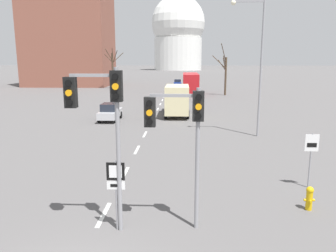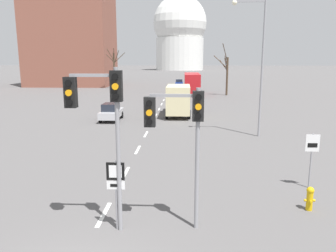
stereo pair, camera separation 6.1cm
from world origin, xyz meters
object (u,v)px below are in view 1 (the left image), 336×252
(traffic_signal_near_right, at_px, (181,124))
(fire_hydrant, at_px, (309,197))
(route_sign_post, at_px, (116,184))
(city_bus, at_px, (190,82))
(traffic_signal_centre_tall, at_px, (102,110))
(speed_limit_sign, at_px, (311,151))
(delivery_truck, at_px, (177,99))
(street_lamp_right, at_px, (256,56))
(sedan_near_left, at_px, (178,83))
(sedan_mid_centre, at_px, (181,95))
(sedan_near_right, at_px, (110,112))

(traffic_signal_near_right, relative_size, fire_hydrant, 5.13)
(traffic_signal_near_right, height_order, route_sign_post, traffic_signal_near_right)
(fire_hydrant, xyz_separation_m, city_bus, (-3.49, 44.26, 1.55))
(fire_hydrant, bearing_deg, traffic_signal_centre_tall, -166.04)
(speed_limit_sign, relative_size, delivery_truck, 0.35)
(traffic_signal_near_right, distance_m, delivery_truck, 23.61)
(delivery_truck, bearing_deg, route_sign_post, -93.94)
(street_lamp_right, bearing_deg, sedan_near_left, 97.62)
(sedan_mid_centre, bearing_deg, traffic_signal_near_right, -89.65)
(route_sign_post, xyz_separation_m, sedan_near_right, (-4.70, 20.39, -0.81))
(route_sign_post, height_order, city_bus, city_bus)
(traffic_signal_centre_tall, xyz_separation_m, sedan_near_right, (-4.33, 20.42, -3.26))
(traffic_signal_centre_tall, xyz_separation_m, fire_hydrant, (7.39, 1.84, -3.59))
(traffic_signal_near_right, relative_size, speed_limit_sign, 1.91)
(traffic_signal_centre_tall, height_order, speed_limit_sign, traffic_signal_centre_tall)
(traffic_signal_near_right, height_order, sedan_near_left, traffic_signal_near_right)
(speed_limit_sign, distance_m, sedan_near_left, 58.07)
(speed_limit_sign, bearing_deg, fire_hydrant, -109.92)
(sedan_near_right, bearing_deg, street_lamp_right, -26.50)
(speed_limit_sign, distance_m, sedan_mid_centre, 32.89)
(traffic_signal_centre_tall, bearing_deg, city_bus, 85.17)
(sedan_near_left, relative_size, city_bus, 0.37)
(sedan_near_right, bearing_deg, route_sign_post, -77.02)
(traffic_signal_near_right, xyz_separation_m, city_bus, (1.40, 45.83, -1.56))
(city_bus, height_order, delivery_truck, city_bus)
(traffic_signal_centre_tall, height_order, sedan_near_left, traffic_signal_centre_tall)
(sedan_near_right, bearing_deg, traffic_signal_centre_tall, -78.03)
(city_bus, bearing_deg, speed_limit_sign, -84.13)
(speed_limit_sign, bearing_deg, sedan_near_left, 96.65)
(sedan_mid_centre, bearing_deg, street_lamp_right, -75.86)
(street_lamp_right, bearing_deg, route_sign_post, -117.54)
(sedan_near_right, bearing_deg, fire_hydrant, -57.77)
(route_sign_post, height_order, sedan_near_left, route_sign_post)
(traffic_signal_near_right, bearing_deg, sedan_near_left, 90.93)
(traffic_signal_near_right, bearing_deg, traffic_signal_centre_tall, -173.85)
(fire_hydrant, xyz_separation_m, street_lamp_right, (0.45, 12.52, 5.40))
(fire_hydrant, bearing_deg, route_sign_post, -165.60)
(fire_hydrant, relative_size, sedan_near_left, 0.23)
(route_sign_post, distance_m, sedan_mid_centre, 36.47)
(fire_hydrant, relative_size, delivery_truck, 0.13)
(route_sign_post, bearing_deg, speed_limit_sign, 27.44)
(sedan_near_right, relative_size, city_bus, 0.37)
(route_sign_post, bearing_deg, sedan_near_left, 88.96)
(traffic_signal_centre_tall, bearing_deg, sedan_mid_centre, 86.44)
(route_sign_post, height_order, fire_hydrant, route_sign_post)
(traffic_signal_centre_tall, height_order, route_sign_post, traffic_signal_centre_tall)
(speed_limit_sign, height_order, delivery_truck, delivery_truck)
(sedan_near_right, distance_m, sedan_mid_centre, 17.33)
(speed_limit_sign, bearing_deg, traffic_signal_centre_tall, -153.43)
(delivery_truck, bearing_deg, fire_hydrant, -76.23)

